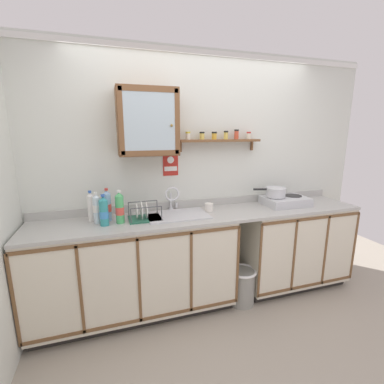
{
  "coord_description": "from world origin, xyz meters",
  "views": [
    {
      "loc": [
        -0.93,
        -1.96,
        1.77
      ],
      "look_at": [
        -0.12,
        0.56,
        1.17
      ],
      "focal_mm": 25.27,
      "sensor_mm": 36.0,
      "label": 1
    }
  ],
  "objects_px": {
    "hot_plate_stove": "(285,201)",
    "bottle_detergent_teal_2": "(104,212)",
    "sink": "(177,219)",
    "bottle_opaque_white_3": "(91,207)",
    "dish_rack": "(144,215)",
    "warning_sign": "(171,163)",
    "wall_cabinet": "(148,122)",
    "saucepan": "(276,192)",
    "bottle_water_clear_1": "(97,209)",
    "mug": "(209,207)",
    "trash_bin": "(242,286)",
    "bottle_water_blue_4": "(107,206)",
    "bottle_soda_green_0": "(120,208)"
  },
  "relations": [
    {
      "from": "hot_plate_stove",
      "to": "bottle_detergent_teal_2",
      "type": "relative_size",
      "value": 1.72
    },
    {
      "from": "sink",
      "to": "bottle_opaque_white_3",
      "type": "height_order",
      "value": "bottle_opaque_white_3"
    },
    {
      "from": "dish_rack",
      "to": "warning_sign",
      "type": "relative_size",
      "value": 1.15
    },
    {
      "from": "dish_rack",
      "to": "wall_cabinet",
      "type": "xyz_separation_m",
      "value": [
        0.09,
        0.14,
        0.84
      ]
    },
    {
      "from": "warning_sign",
      "to": "bottle_opaque_white_3",
      "type": "bearing_deg",
      "value": -168.39
    },
    {
      "from": "saucepan",
      "to": "bottle_water_clear_1",
      "type": "relative_size",
      "value": 1.23
    },
    {
      "from": "dish_rack",
      "to": "mug",
      "type": "height_order",
      "value": "dish_rack"
    },
    {
      "from": "trash_bin",
      "to": "mug",
      "type": "bearing_deg",
      "value": 141.97
    },
    {
      "from": "mug",
      "to": "warning_sign",
      "type": "xyz_separation_m",
      "value": [
        -0.34,
        0.21,
        0.44
      ]
    },
    {
      "from": "saucepan",
      "to": "bottle_water_blue_4",
      "type": "xyz_separation_m",
      "value": [
        -1.77,
        0.01,
        -0.01
      ]
    },
    {
      "from": "bottle_soda_green_0",
      "to": "bottle_water_clear_1",
      "type": "bearing_deg",
      "value": 164.4
    },
    {
      "from": "sink",
      "to": "trash_bin",
      "type": "height_order",
      "value": "sink"
    },
    {
      "from": "warning_sign",
      "to": "dish_rack",
      "type": "bearing_deg",
      "value": -140.61
    },
    {
      "from": "bottle_soda_green_0",
      "to": "bottle_detergent_teal_2",
      "type": "height_order",
      "value": "bottle_soda_green_0"
    },
    {
      "from": "hot_plate_stove",
      "to": "warning_sign",
      "type": "distance_m",
      "value": 1.34
    },
    {
      "from": "bottle_water_clear_1",
      "to": "mug",
      "type": "height_order",
      "value": "bottle_water_clear_1"
    },
    {
      "from": "warning_sign",
      "to": "hot_plate_stove",
      "type": "bearing_deg",
      "value": -11.04
    },
    {
      "from": "hot_plate_stove",
      "to": "dish_rack",
      "type": "height_order",
      "value": "dish_rack"
    },
    {
      "from": "bottle_water_clear_1",
      "to": "dish_rack",
      "type": "distance_m",
      "value": 0.42
    },
    {
      "from": "bottle_opaque_white_3",
      "to": "dish_rack",
      "type": "xyz_separation_m",
      "value": [
        0.46,
        -0.11,
        -0.09
      ]
    },
    {
      "from": "bottle_soda_green_0",
      "to": "bottle_opaque_white_3",
      "type": "distance_m",
      "value": 0.28
    },
    {
      "from": "mug",
      "to": "warning_sign",
      "type": "relative_size",
      "value": 0.47
    },
    {
      "from": "sink",
      "to": "hot_plate_stove",
      "type": "xyz_separation_m",
      "value": [
        1.24,
        -0.0,
        0.09
      ]
    },
    {
      "from": "bottle_water_blue_4",
      "to": "saucepan",
      "type": "bearing_deg",
      "value": -0.44
    },
    {
      "from": "bottle_detergent_teal_2",
      "to": "bottle_opaque_white_3",
      "type": "relative_size",
      "value": 0.99
    },
    {
      "from": "sink",
      "to": "bottle_water_clear_1",
      "type": "distance_m",
      "value": 0.75
    },
    {
      "from": "bottle_soda_green_0",
      "to": "bottle_water_blue_4",
      "type": "distance_m",
      "value": 0.15
    },
    {
      "from": "dish_rack",
      "to": "bottle_water_blue_4",
      "type": "bearing_deg",
      "value": 168.45
    },
    {
      "from": "bottle_detergent_teal_2",
      "to": "warning_sign",
      "type": "distance_m",
      "value": 0.83
    },
    {
      "from": "saucepan",
      "to": "bottle_water_blue_4",
      "type": "height_order",
      "value": "bottle_water_blue_4"
    },
    {
      "from": "wall_cabinet",
      "to": "saucepan",
      "type": "bearing_deg",
      "value": -3.73
    },
    {
      "from": "mug",
      "to": "wall_cabinet",
      "type": "bearing_deg",
      "value": 171.77
    },
    {
      "from": "saucepan",
      "to": "wall_cabinet",
      "type": "relative_size",
      "value": 0.57
    },
    {
      "from": "bottle_water_blue_4",
      "to": "hot_plate_stove",
      "type": "bearing_deg",
      "value": -1.18
    },
    {
      "from": "saucepan",
      "to": "bottle_detergent_teal_2",
      "type": "distance_m",
      "value": 1.8
    },
    {
      "from": "hot_plate_stove",
      "to": "bottle_water_blue_4",
      "type": "height_order",
      "value": "bottle_water_blue_4"
    },
    {
      "from": "wall_cabinet",
      "to": "bottle_water_clear_1",
      "type": "bearing_deg",
      "value": -166.04
    },
    {
      "from": "bottle_soda_green_0",
      "to": "sink",
      "type": "bearing_deg",
      "value": 6.76
    },
    {
      "from": "bottle_water_blue_4",
      "to": "warning_sign",
      "type": "xyz_separation_m",
      "value": [
        0.64,
        0.2,
        0.34
      ]
    },
    {
      "from": "hot_plate_stove",
      "to": "bottle_soda_green_0",
      "type": "bearing_deg",
      "value": -177.98
    },
    {
      "from": "bottle_water_blue_4",
      "to": "bottle_soda_green_0",
      "type": "bearing_deg",
      "value": -44.48
    },
    {
      "from": "bottle_water_clear_1",
      "to": "warning_sign",
      "type": "distance_m",
      "value": 0.85
    },
    {
      "from": "mug",
      "to": "dish_rack",
      "type": "bearing_deg",
      "value": -175.23
    },
    {
      "from": "sink",
      "to": "wall_cabinet",
      "type": "distance_m",
      "value": 0.96
    },
    {
      "from": "sink",
      "to": "warning_sign",
      "type": "bearing_deg",
      "value": 89.65
    },
    {
      "from": "sink",
      "to": "hot_plate_stove",
      "type": "height_order",
      "value": "sink"
    },
    {
      "from": "bottle_detergent_teal_2",
      "to": "bottle_soda_green_0",
      "type": "bearing_deg",
      "value": 11.56
    },
    {
      "from": "hot_plate_stove",
      "to": "bottle_water_clear_1",
      "type": "xyz_separation_m",
      "value": [
        -1.98,
        -0.01,
        0.09
      ]
    },
    {
      "from": "bottle_soda_green_0",
      "to": "wall_cabinet",
      "type": "bearing_deg",
      "value": 30.47
    },
    {
      "from": "mug",
      "to": "wall_cabinet",
      "type": "height_order",
      "value": "wall_cabinet"
    }
  ]
}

